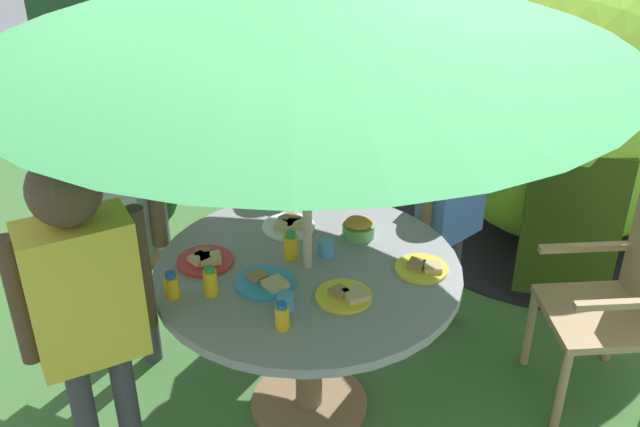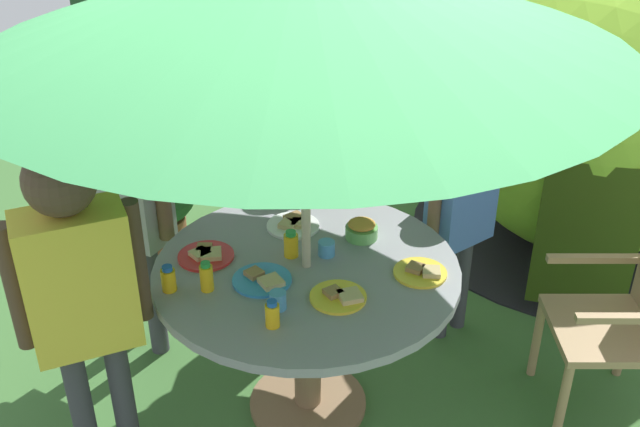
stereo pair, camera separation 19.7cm
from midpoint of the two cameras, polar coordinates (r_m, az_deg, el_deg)
ground_plane at (r=3.46m, az=0.76°, el=-14.54°), size 10.00×10.00×0.02m
hedge_backdrop at (r=6.20m, az=16.86°, el=13.56°), size 9.00×0.70×1.63m
garden_table at (r=3.07m, az=0.84°, el=-6.27°), size 1.23×1.23×0.75m
wooden_chair at (r=3.41m, az=24.10°, el=-7.01°), size 0.61×0.61×0.91m
dome_tent at (r=4.58m, az=21.46°, el=8.29°), size 2.29×2.29×1.80m
potted_plant at (r=4.40m, az=-11.11°, el=1.45°), size 0.48×0.48×0.65m
child_in_blue_shirt at (r=3.52m, az=12.37°, el=1.20°), size 0.29×0.38×1.20m
child_in_pink_shirt at (r=3.72m, az=1.75°, el=4.69°), size 0.31×0.41×1.31m
child_in_grey_shirt at (r=3.36m, az=-12.97°, el=2.11°), size 0.47×0.24×1.40m
child_in_yellow_shirt at (r=2.72m, az=-15.97°, el=-5.02°), size 0.39×0.42×1.42m
snack_bowl at (r=3.16m, az=4.98°, el=-1.26°), size 0.14×0.14×0.08m
plate_near_right at (r=3.05m, az=-6.88°, el=-3.19°), size 0.23×0.23×0.03m
plate_mid_left at (r=2.80m, az=3.54°, el=-6.38°), size 0.21×0.21×0.03m
plate_center_back at (r=3.24m, az=-0.30°, el=-0.86°), size 0.23×0.23×0.03m
plate_center_front at (r=2.89m, az=-2.45°, el=-5.11°), size 0.23×0.23×0.03m
plate_back_edge at (r=2.97m, az=9.62°, el=-4.46°), size 0.21×0.21×0.03m
juice_bottle_near_left at (r=2.84m, az=-6.70°, el=-4.88°), size 0.05×0.05×0.12m
juice_bottle_far_left at (r=2.86m, az=-9.57°, el=-5.01°), size 0.06×0.06×0.11m
juice_bottle_far_right at (r=2.64m, az=-1.51°, el=-7.76°), size 0.05×0.05×0.11m
juice_bottle_mid_right at (r=3.02m, az=-0.36°, el=-2.42°), size 0.06×0.06×0.12m
cup_near at (r=2.74m, az=-1.15°, el=-6.70°), size 0.06×0.06×0.07m
cup_far at (r=3.04m, az=2.36°, el=-2.71°), size 0.07×0.07×0.06m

